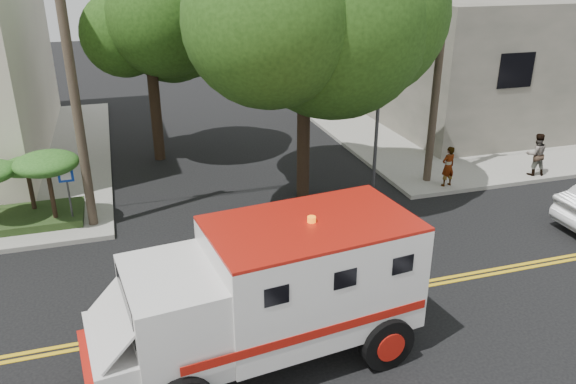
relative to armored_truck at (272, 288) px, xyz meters
name	(u,v)px	position (x,y,z in m)	size (l,w,h in m)	color
ground	(329,301)	(1.89, 1.60, -1.73)	(100.00, 100.00, 0.00)	black
sidewalk_ne	(477,117)	(15.39, 15.10, -1.66)	(17.00, 17.00, 0.15)	gray
building_right	(504,55)	(16.89, 15.60, 1.42)	(14.00, 12.00, 6.00)	#5E5C50
utility_pole_left	(73,86)	(-3.71, 7.60, 2.77)	(0.28, 0.28, 9.00)	#382D23
utility_pole_right	(439,63)	(8.19, 7.80, 2.77)	(0.28, 0.28, 9.00)	#382D23
tree_left	(156,17)	(-0.79, 13.38, 4.00)	(4.48, 4.20, 7.70)	black
traffic_signal	(376,137)	(5.69, 7.20, 0.50)	(0.15, 0.18, 3.60)	#3F3F42
accessibility_sign	(68,188)	(-4.31, 7.77, -0.36)	(0.45, 0.10, 2.02)	#3F3F42
palm_planter	(24,179)	(-5.55, 8.22, -0.08)	(3.52, 2.63, 2.36)	#1E3314
armored_truck	(272,288)	(0.00, 0.00, 0.00)	(6.92, 3.34, 3.04)	silver
pedestrian_a	(448,166)	(8.58, 7.10, -0.83)	(0.54, 0.36, 1.49)	gray
pedestrian_b	(536,154)	(12.37, 7.10, -0.76)	(0.79, 0.62, 1.63)	gray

